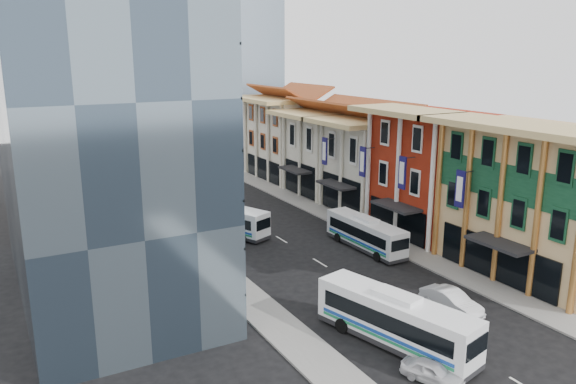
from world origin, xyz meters
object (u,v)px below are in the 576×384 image
office_tower (90,89)px  sedan_left (433,372)px  bus_left_near (395,319)px  shophouse_tan (537,201)px  bus_left_far (227,218)px  sedan_right (451,301)px  bus_right (366,233)px

office_tower → sedan_left: bearing=-59.8°
sedan_left → office_tower: bearing=96.8°
bus_left_near → sedan_left: (-0.76, -4.16, -1.14)m
shophouse_tan → office_tower: office_tower is taller
bus_left_near → bus_left_far: 25.40m
sedan_right → sedan_left: bearing=-144.7°
office_tower → sedan_right: office_tower is taller
shophouse_tan → sedan_right: bearing=-168.3°
bus_left_near → office_tower: bearing=112.8°
bus_left_near → sedan_right: bus_left_near is taller
office_tower → sedan_right: size_ratio=6.47×
shophouse_tan → sedan_left: 20.57m
bus_left_far → bus_right: (9.32, -10.39, -0.04)m
bus_left_far → sedan_left: 29.57m
sedan_left → bus_right: bearing=39.9°
bus_right → sedan_right: 13.53m
office_tower → bus_left_near: (13.67, -17.99, -13.27)m
shophouse_tan → bus_right: 14.61m
bus_left_near → bus_left_far: size_ratio=1.11×
office_tower → sedan_right: 29.49m
office_tower → bus_left_far: bearing=29.3°
shophouse_tan → sedan_right: 12.34m
shophouse_tan → sedan_right: shophouse_tan is taller
sedan_left → sedan_right: sedan_right is taller
shophouse_tan → bus_left_near: bearing=-167.0°
bus_left_near → bus_left_far: bus_left_near is taller
shophouse_tan → office_tower: (-31.00, 14.00, 9.00)m
bus_right → sedan_right: bearing=-101.7°
shophouse_tan → bus_left_far: (-17.82, 21.40, -4.44)m
office_tower → bus_left_near: office_tower is taller
bus_left_near → shophouse_tan: bearing=-1.5°
bus_left_far → bus_right: size_ratio=1.02×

